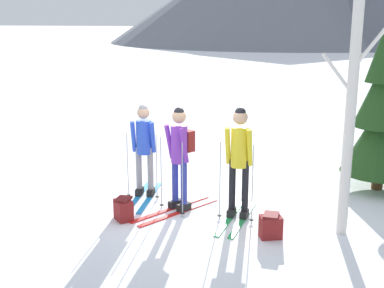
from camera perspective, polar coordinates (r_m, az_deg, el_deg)
ground_plane at (r=8.91m, az=-0.90°, el=-7.14°), size 400.00×400.00×0.00m
skier_in_blue at (r=9.20m, az=-5.46°, el=-0.12°), size 0.61×1.68×1.73m
skier_in_purple at (r=8.46m, az=-1.41°, el=-1.00°), size 1.17×1.69×1.80m
skier_in_yellow at (r=8.14m, az=5.40°, el=-1.49°), size 0.61×1.59×1.86m
pine_tree_near at (r=10.05m, az=21.07°, el=3.90°), size 1.46×1.46×3.52m
birch_tree_tall at (r=7.64m, az=17.67°, el=3.64°), size 1.10×0.34×3.75m
backpack_on_snow_front at (r=7.74m, az=8.95°, el=-9.21°), size 0.39×0.34×0.38m
backpack_on_snow_beside at (r=8.36m, az=-7.81°, el=-7.36°), size 0.40×0.40×0.38m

